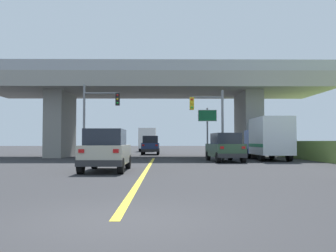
% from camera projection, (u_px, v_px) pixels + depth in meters
% --- Properties ---
extents(ground, '(160.00, 160.00, 0.00)m').
position_uv_depth(ground, '(155.00, 157.00, 34.35)').
color(ground, '#2B2B2D').
extents(overpass_bridge, '(30.79, 8.96, 8.10)m').
position_uv_depth(overpass_bridge, '(155.00, 94.00, 34.59)').
color(overpass_bridge, gray).
rests_on(overpass_bridge, ground).
extents(lane_divider_stripe, '(0.20, 24.88, 0.01)m').
position_uv_depth(lane_divider_stripe, '(147.00, 169.00, 19.16)').
color(lane_divider_stripe, yellow).
rests_on(lane_divider_stripe, ground).
extents(suv_lead, '(2.02, 4.43, 2.02)m').
position_uv_depth(suv_lead, '(106.00, 150.00, 17.99)').
color(suv_lead, '#B7B29E').
rests_on(suv_lead, ground).
extents(suv_crossing, '(2.28, 4.79, 2.02)m').
position_uv_depth(suv_crossing, '(225.00, 147.00, 26.51)').
color(suv_crossing, '#2D4C33').
rests_on(suv_crossing, ground).
extents(box_truck, '(2.33, 6.41, 3.20)m').
position_uv_depth(box_truck, '(268.00, 138.00, 28.53)').
color(box_truck, navy).
rests_on(box_truck, ground).
extents(sedan_oncoming, '(1.89, 4.62, 2.02)m').
position_uv_depth(sedan_oncoming, '(151.00, 145.00, 40.68)').
color(sedan_oncoming, navy).
rests_on(sedan_oncoming, ground).
extents(traffic_signal_nearside, '(2.58, 0.36, 5.32)m').
position_uv_depth(traffic_signal_nearside, '(211.00, 115.00, 28.30)').
color(traffic_signal_nearside, slate).
rests_on(traffic_signal_nearside, ground).
extents(traffic_signal_farside, '(2.84, 0.36, 5.84)m').
position_uv_depth(traffic_signal_farside, '(96.00, 112.00, 28.86)').
color(traffic_signal_farside, slate).
rests_on(traffic_signal_farside, ground).
extents(highway_sign, '(1.62, 0.17, 4.32)m').
position_uv_depth(highway_sign, '(207.00, 121.00, 32.22)').
color(highway_sign, slate).
rests_on(highway_sign, ground).
extents(semi_truck_distant, '(2.33, 6.58, 3.25)m').
position_uv_depth(semi_truck_distant, '(148.00, 140.00, 53.36)').
color(semi_truck_distant, silver).
rests_on(semi_truck_distant, ground).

